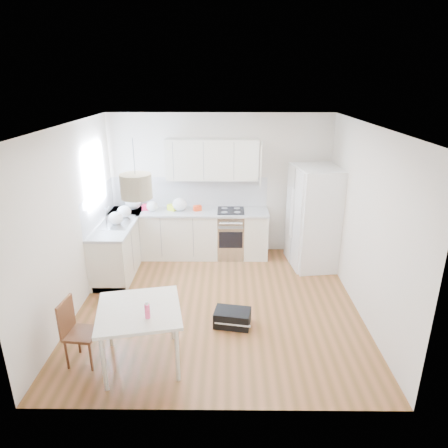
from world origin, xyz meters
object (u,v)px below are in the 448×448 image
Objects in this scene: dining_table at (139,315)px; gym_bag at (232,318)px; refrigerator at (315,218)px; dining_chair at (82,332)px.

dining_table is 2.26× the size of gym_bag.
dining_chair is at bearing -147.82° from refrigerator.
dining_chair reaches higher than gym_bag.
dining_chair reaches higher than dining_table.
refrigerator is 3.82m from dining_table.
dining_table is 1.34× the size of dining_chair.
dining_table is 0.75m from dining_chair.
refrigerator reaches higher than dining_table.
refrigerator reaches higher than gym_bag.
dining_chair is 1.69× the size of gym_bag.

